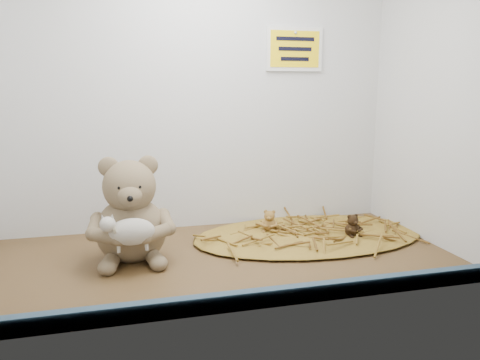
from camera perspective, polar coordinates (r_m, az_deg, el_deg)
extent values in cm
cube|color=#432D17|center=(122.69, -2.27, -9.43)|extent=(120.00, 60.00, 0.40)
cube|color=silver|center=(144.33, -4.97, 11.86)|extent=(120.00, 0.40, 90.00)
cube|color=silver|center=(140.20, 22.80, 11.07)|extent=(0.40, 60.00, 90.00)
cube|color=#31495E|center=(96.23, 1.45, -14.29)|extent=(119.28, 2.20, 3.60)
ellipsoid|color=brown|center=(140.30, 8.51, -6.58)|extent=(69.54, 40.38, 1.35)
cube|color=yellow|center=(152.08, 6.65, 15.57)|extent=(16.00, 1.20, 11.00)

